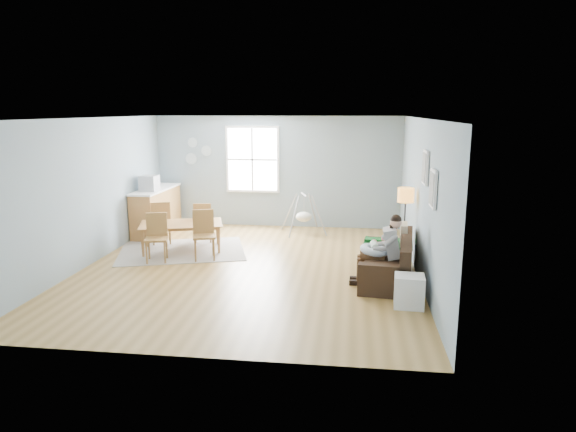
# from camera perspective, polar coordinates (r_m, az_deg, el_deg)

# --- Properties ---
(room) EXTENTS (8.40, 9.40, 3.90)m
(room) POSITION_cam_1_polar(r_m,az_deg,el_deg) (9.05, -4.53, 9.03)
(room) COLOR olive
(window) EXTENTS (1.32, 0.08, 1.62)m
(window) POSITION_cam_1_polar(r_m,az_deg,el_deg) (12.61, -3.96, 6.28)
(window) COLOR white
(window) RESTS_ON room
(pictures) EXTENTS (0.05, 1.34, 0.74)m
(pictures) POSITION_cam_1_polar(r_m,az_deg,el_deg) (7.95, 15.39, 4.14)
(pictures) COLOR white
(pictures) RESTS_ON room
(wall_plates) EXTENTS (0.67, 0.02, 0.66)m
(wall_plates) POSITION_cam_1_polar(r_m,az_deg,el_deg) (12.95, -10.12, 7.07)
(wall_plates) COLOR #A2BBC3
(wall_plates) RESTS_ON room
(sofa) EXTENTS (1.00, 1.94, 0.76)m
(sofa) POSITION_cam_1_polar(r_m,az_deg,el_deg) (8.89, 11.28, -5.34)
(sofa) COLOR black
(sofa) RESTS_ON room
(green_throw) EXTENTS (0.93, 0.83, 0.04)m
(green_throw) POSITION_cam_1_polar(r_m,az_deg,el_deg) (9.43, 11.06, -2.98)
(green_throw) COLOR #16602A
(green_throw) RESTS_ON sofa
(beige_pillow) EXTENTS (0.15, 0.43, 0.42)m
(beige_pillow) POSITION_cam_1_polar(r_m,az_deg,el_deg) (9.25, 12.72, -2.11)
(beige_pillow) COLOR #BCAD90
(beige_pillow) RESTS_ON sofa
(father) EXTENTS (0.83, 0.39, 1.19)m
(father) POSITION_cam_1_polar(r_m,az_deg,el_deg) (8.53, 10.48, -3.44)
(father) COLOR #959497
(father) RESTS_ON sofa
(nursing_pillow) EXTENTS (0.49, 0.48, 0.19)m
(nursing_pillow) POSITION_cam_1_polar(r_m,az_deg,el_deg) (8.56, 9.54, -3.75)
(nursing_pillow) COLOR #C9E1FB
(nursing_pillow) RESTS_ON father
(infant) EXTENTS (0.14, 0.34, 0.12)m
(infant) POSITION_cam_1_polar(r_m,az_deg,el_deg) (8.57, 9.56, -3.18)
(infant) COLOR silver
(infant) RESTS_ON nursing_pillow
(toddler) EXTENTS (0.48, 0.24, 0.76)m
(toddler) POSITION_cam_1_polar(r_m,az_deg,el_deg) (8.96, 10.98, -2.70)
(toddler) COLOR silver
(toddler) RESTS_ON sofa
(floor_lamp) EXTENTS (0.29, 0.29, 1.46)m
(floor_lamp) POSITION_cam_1_polar(r_m,az_deg,el_deg) (9.54, 12.93, 1.55)
(floor_lamp) COLOR black
(floor_lamp) RESTS_ON room
(storage_cube) EXTENTS (0.45, 0.41, 0.48)m
(storage_cube) POSITION_cam_1_polar(r_m,az_deg,el_deg) (7.79, 13.24, -8.12)
(storage_cube) COLOR white
(storage_cube) RESTS_ON room
(rug) EXTENTS (2.93, 2.54, 0.01)m
(rug) POSITION_cam_1_polar(r_m,az_deg,el_deg) (10.77, -11.67, -3.78)
(rug) COLOR #A5A097
(rug) RESTS_ON room
(dining_table) EXTENTS (1.83, 1.35, 0.58)m
(dining_table) POSITION_cam_1_polar(r_m,az_deg,el_deg) (10.70, -11.73, -2.32)
(dining_table) COLOR #965631
(dining_table) RESTS_ON rug
(chair_sw) EXTENTS (0.50, 0.50, 0.92)m
(chair_sw) POSITION_cam_1_polar(r_m,az_deg,el_deg) (10.08, -14.40, -1.96)
(chair_sw) COLOR brown
(chair_sw) RESTS_ON rug
(chair_se) EXTENTS (0.54, 0.54, 0.95)m
(chair_se) POSITION_cam_1_polar(r_m,az_deg,el_deg) (10.04, -9.35, -1.67)
(chair_se) COLOR brown
(chair_se) RESTS_ON rug
(chair_nw) EXTENTS (0.55, 0.55, 0.94)m
(chair_nw) POSITION_cam_1_polar(r_m,az_deg,el_deg) (11.27, -13.93, -0.44)
(chair_nw) COLOR brown
(chair_nw) RESTS_ON rug
(chair_ne) EXTENTS (0.48, 0.48, 0.88)m
(chair_ne) POSITION_cam_1_polar(r_m,az_deg,el_deg) (11.25, -9.44, -0.46)
(chair_ne) COLOR brown
(chair_ne) RESTS_ON rug
(counter) EXTENTS (0.59, 1.89, 1.05)m
(counter) POSITION_cam_1_polar(r_m,az_deg,el_deg) (12.38, -14.41, 0.61)
(counter) COLOR #965631
(counter) RESTS_ON room
(monitor) EXTENTS (0.38, 0.36, 0.35)m
(monitor) POSITION_cam_1_polar(r_m,az_deg,el_deg) (11.93, -15.17, 3.55)
(monitor) COLOR #A2A2A7
(monitor) RESTS_ON counter
(baby_swing) EXTENTS (1.14, 1.15, 0.92)m
(baby_swing) POSITION_cam_1_polar(r_m,az_deg,el_deg) (11.94, 1.77, -0.01)
(baby_swing) COLOR #A2A2A7
(baby_swing) RESTS_ON room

